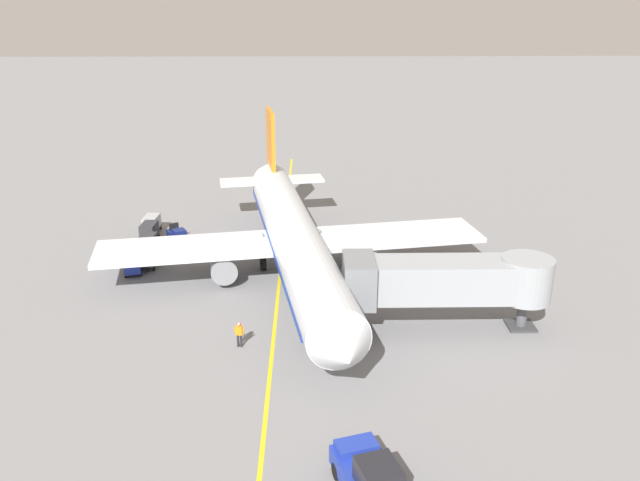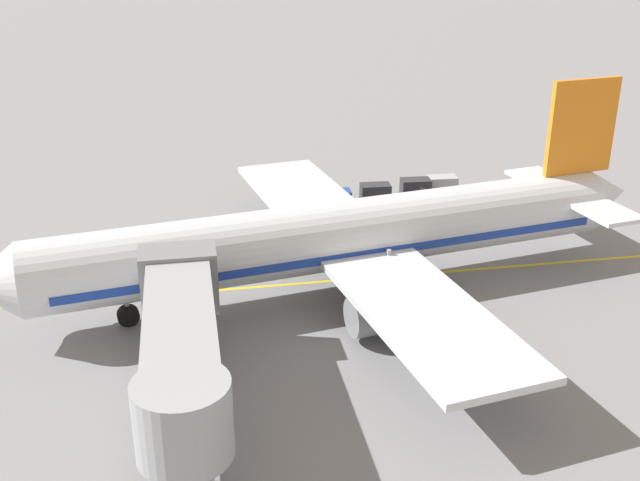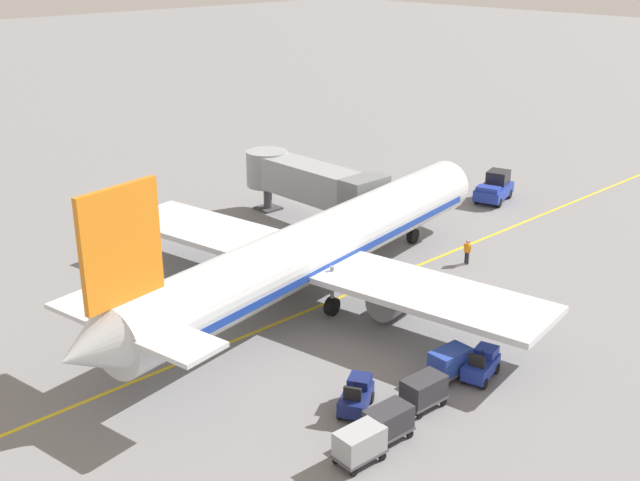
{
  "view_description": "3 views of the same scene",
  "coord_description": "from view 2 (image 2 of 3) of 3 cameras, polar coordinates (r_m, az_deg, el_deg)",
  "views": [
    {
      "loc": [
        -2.36,
        45.67,
        20.59
      ],
      "look_at": [
        -3.17,
        -1.17,
        2.88
      ],
      "focal_mm": 36.33,
      "sensor_mm": 36.0,
      "label": 1
    },
    {
      "loc": [
        -37.85,
        6.97,
        18.93
      ],
      "look_at": [
        -0.08,
        0.08,
        2.58
      ],
      "focal_mm": 42.71,
      "sensor_mm": 36.0,
      "label": 2
    },
    {
      "loc": [
        31.41,
        -31.61,
        20.62
      ],
      "look_at": [
        -0.46,
        -1.45,
        3.99
      ],
      "focal_mm": 44.27,
      "sensor_mm": 36.0,
      "label": 3
    }
  ],
  "objects": [
    {
      "name": "baggage_cart_tail_end",
      "position": [
        56.3,
        9.12,
        4.15
      ],
      "size": [
        1.42,
        2.93,
        1.58
      ],
      "color": "#4C4C51",
      "rests_on": "ground"
    },
    {
      "name": "ground_crew_loader",
      "position": [
        43.88,
        -13.35,
        -1.78
      ],
      "size": [
        0.73,
        0.28,
        1.69
      ],
      "color": "#232328",
      "rests_on": "ground"
    },
    {
      "name": "jet_bridge",
      "position": [
        30.83,
        -10.36,
        -7.48
      ],
      "size": [
        13.51,
        3.5,
        4.98
      ],
      "color": "#93999E",
      "rests_on": "ground"
    },
    {
      "name": "baggage_cart_front",
      "position": [
        52.66,
        1.18,
        3.1
      ],
      "size": [
        1.42,
        2.93,
        1.58
      ],
      "color": "#4C4C51",
      "rests_on": "ground"
    },
    {
      "name": "baggage_cart_third_in_train",
      "position": [
        55.42,
        7.16,
        3.96
      ],
      "size": [
        1.42,
        2.93,
        1.58
      ],
      "color": "#4C4C51",
      "rests_on": "ground"
    },
    {
      "name": "baggage_tug_lead",
      "position": [
        52.93,
        7.24,
        2.75
      ],
      "size": [
        2.29,
        2.77,
        1.62
      ],
      "color": "navy",
      "rests_on": "ground"
    },
    {
      "name": "baggage_cart_second_in_train",
      "position": [
        54.06,
        4.17,
        3.58
      ],
      "size": [
        1.42,
        2.93,
        1.58
      ],
      "color": "#4C4C51",
      "rests_on": "ground"
    },
    {
      "name": "ground_plane",
      "position": [
        42.89,
        0.08,
        -3.12
      ],
      "size": [
        400.0,
        400.0,
        0.0
      ],
      "primitive_type": "plane",
      "color": "slate"
    },
    {
      "name": "parked_airliner",
      "position": [
        40.68,
        1.64,
        0.29
      ],
      "size": [
        30.45,
        37.24,
        10.63
      ],
      "color": "silver",
      "rests_on": "ground"
    },
    {
      "name": "baggage_tug_trailing",
      "position": [
        53.5,
        -0.34,
        3.17
      ],
      "size": [
        1.84,
        2.73,
        1.62
      ],
      "color": "#1E339E",
      "rests_on": "ground"
    },
    {
      "name": "gate_lead_in_line",
      "position": [
        42.89,
        0.08,
        -3.11
      ],
      "size": [
        0.24,
        80.0,
        0.01
      ],
      "primitive_type": "cube",
      "color": "gold",
      "rests_on": "ground"
    },
    {
      "name": "ground_crew_wing_walker",
      "position": [
        46.14,
        -0.19,
        0.14
      ],
      "size": [
        0.37,
        0.7,
        1.69
      ],
      "color": "#232328",
      "rests_on": "ground"
    }
  ]
}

